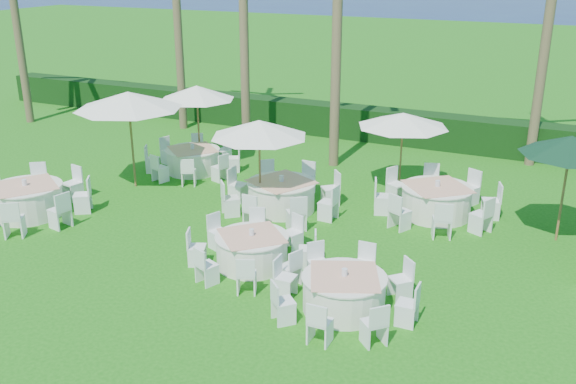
% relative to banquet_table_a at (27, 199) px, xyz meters
% --- Properties ---
extents(ground, '(120.00, 120.00, 0.00)m').
position_rel_banquet_table_a_xyz_m(ground, '(5.59, -0.90, -0.44)').
color(ground, '#186210').
rests_on(ground, ground).
extents(hedge, '(34.00, 1.00, 1.20)m').
position_rel_banquet_table_a_xyz_m(hedge, '(5.59, 11.10, 0.16)').
color(hedge, black).
rests_on(hedge, ground).
extents(banquet_table_a, '(3.35, 3.35, 1.01)m').
position_rel_banquet_table_a_xyz_m(banquet_table_a, '(0.00, 0.00, 0.00)').
color(banquet_table_a, white).
rests_on(banquet_table_a, ground).
extents(banquet_table_b, '(2.82, 2.82, 0.89)m').
position_rel_banquet_table_a_xyz_m(banquet_table_b, '(6.90, -0.13, -0.06)').
color(banquet_table_b, white).
rests_on(banquet_table_b, ground).
extents(banquet_table_c, '(2.93, 2.93, 0.90)m').
position_rel_banquet_table_a_xyz_m(banquet_table_c, '(9.45, -1.09, -0.05)').
color(banquet_table_c, white).
rests_on(banquet_table_c, ground).
extents(banquet_table_d, '(3.00, 3.00, 0.92)m').
position_rel_banquet_table_a_xyz_m(banquet_table_d, '(2.06, 4.99, -0.04)').
color(banquet_table_d, white).
rests_on(banquet_table_d, ground).
extents(banquet_table_e, '(3.31, 3.31, 0.99)m').
position_rel_banquet_table_a_xyz_m(banquet_table_e, '(6.07, 3.19, -0.01)').
color(banquet_table_e, white).
rests_on(banquet_table_e, ground).
extents(banquet_table_f, '(3.28, 3.28, 1.00)m').
position_rel_banquet_table_a_xyz_m(banquet_table_f, '(10.02, 4.56, -0.00)').
color(banquet_table_f, white).
rests_on(banquet_table_f, ground).
extents(umbrella_a, '(3.15, 3.15, 2.90)m').
position_rel_banquet_table_a_xyz_m(umbrella_a, '(1.22, 3.06, 2.21)').
color(umbrella_a, brown).
rests_on(umbrella_a, ground).
extents(umbrella_b, '(2.61, 2.61, 2.57)m').
position_rel_banquet_table_a_xyz_m(umbrella_b, '(5.59, 2.84, 1.90)').
color(umbrella_b, brown).
rests_on(umbrella_b, ground).
extents(umbrella_c, '(2.49, 2.49, 2.64)m').
position_rel_banquet_table_a_xyz_m(umbrella_c, '(1.78, 5.84, 1.96)').
color(umbrella_c, brown).
rests_on(umbrella_c, ground).
extents(umbrella_d, '(2.65, 2.65, 2.37)m').
position_rel_banquet_table_a_xyz_m(umbrella_d, '(8.60, 6.05, 1.72)').
color(umbrella_d, brown).
rests_on(umbrella_d, ground).
extents(umbrella_green, '(2.35, 2.35, 2.66)m').
position_rel_banquet_table_a_xyz_m(umbrella_green, '(13.09, 4.21, 1.99)').
color(umbrella_green, brown).
rests_on(umbrella_green, ground).
extents(palm_d, '(4.37, 4.25, 9.53)m').
position_rel_banquet_table_a_xyz_m(palm_d, '(11.89, 10.35, 4.79)').
color(palm_d, brown).
rests_on(palm_d, ground).
extents(palm_f, '(4.36, 4.27, 7.25)m').
position_rel_banquet_table_a_xyz_m(palm_f, '(-7.76, 7.71, 3.61)').
color(palm_f, brown).
rests_on(palm_f, ground).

